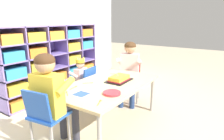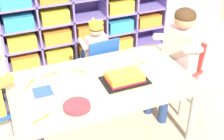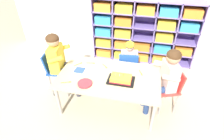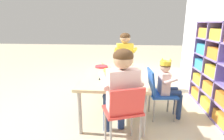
% 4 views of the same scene
% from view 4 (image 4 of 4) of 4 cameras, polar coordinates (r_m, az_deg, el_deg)
% --- Properties ---
extents(ground, '(16.00, 16.00, 0.00)m').
position_cam_4_polar(ground, '(2.78, 1.10, -12.04)').
color(ground, beige).
extents(activity_table, '(1.47, 0.84, 0.56)m').
position_cam_4_polar(activity_table, '(2.58, 1.16, -1.73)').
color(activity_table, '#D1B789').
rests_on(activity_table, ground).
extents(classroom_chair_blue, '(0.37, 0.39, 0.67)m').
position_cam_4_polar(classroom_chair_blue, '(2.46, 14.45, -6.35)').
color(classroom_chair_blue, '#1E4CA8').
rests_on(classroom_chair_blue, ground).
extents(child_with_crown, '(0.31, 0.31, 0.82)m').
position_cam_4_polar(child_with_crown, '(2.45, 17.26, -3.59)').
color(child_with_crown, beige).
rests_on(child_with_crown, ground).
extents(classroom_chair_adult_side, '(0.38, 0.37, 0.76)m').
position_cam_4_polar(classroom_chair_adult_side, '(3.48, 3.93, 1.79)').
color(classroom_chair_adult_side, '#1E4CA8').
rests_on(classroom_chair_adult_side, ground).
extents(adult_helper_seated, '(0.45, 0.44, 1.08)m').
position_cam_4_polar(adult_helper_seated, '(3.32, 4.24, 4.73)').
color(adult_helper_seated, yellow).
rests_on(adult_helper_seated, ground).
extents(classroom_chair_guest_side, '(0.42, 0.44, 0.69)m').
position_cam_4_polar(classroom_chair_guest_side, '(1.79, 3.88, -12.79)').
color(classroom_chair_guest_side, red).
rests_on(classroom_chair_guest_side, ground).
extents(guest_at_table_side, '(0.48, 0.46, 1.03)m').
position_cam_4_polar(guest_at_table_side, '(1.80, 2.83, -5.40)').
color(guest_at_table_side, beige).
rests_on(guest_at_table_side, ground).
extents(birthday_cake_on_tray, '(0.38, 0.25, 0.11)m').
position_cam_4_polar(birthday_cake_on_tray, '(2.39, -0.64, -1.21)').
color(birthday_cake_on_tray, black).
rests_on(birthday_cake_on_tray, activity_table).
extents(paper_plate_stack, '(0.20, 0.20, 0.03)m').
position_cam_4_polar(paper_plate_stack, '(2.86, -3.41, 1.11)').
color(paper_plate_stack, '#DB333D').
rests_on(paper_plate_stack, activity_table).
extents(paper_napkin_square, '(0.15, 0.15, 0.00)m').
position_cam_4_polar(paper_napkin_square, '(3.02, 2.56, 1.63)').
color(paper_napkin_square, '#3356B7').
rests_on(paper_napkin_square, activity_table).
extents(fork_at_table_front_edge, '(0.14, 0.03, 0.00)m').
position_cam_4_polar(fork_at_table_front_edge, '(2.91, 6.81, 1.03)').
color(fork_at_table_front_edge, orange).
rests_on(fork_at_table_front_edge, activity_table).
extents(fork_by_napkin, '(0.07, 0.12, 0.00)m').
position_cam_4_polar(fork_by_napkin, '(2.14, 4.92, -3.98)').
color(fork_by_napkin, orange).
rests_on(fork_by_napkin, activity_table).
extents(fork_near_cake_tray, '(0.13, 0.07, 0.00)m').
position_cam_4_polar(fork_near_cake_tray, '(3.12, -3.05, 2.04)').
color(fork_near_cake_tray, orange).
rests_on(fork_near_cake_tray, activity_table).
extents(fork_near_child_seat, '(0.10, 0.12, 0.00)m').
position_cam_4_polar(fork_near_child_seat, '(3.09, 5.45, 1.87)').
color(fork_near_child_seat, orange).
rests_on(fork_near_child_seat, activity_table).
extents(fork_scattered_mid_table, '(0.11, 0.11, 0.00)m').
position_cam_4_polar(fork_scattered_mid_table, '(2.68, 6.10, -0.15)').
color(fork_scattered_mid_table, orange).
rests_on(fork_scattered_mid_table, activity_table).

